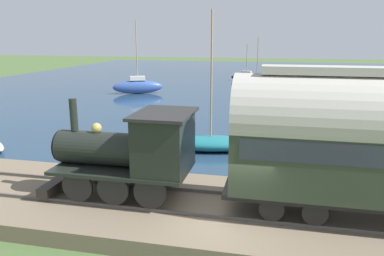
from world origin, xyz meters
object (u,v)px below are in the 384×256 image
at_px(sailboat_teal, 211,143).
at_px(sailboat_brown, 257,83).
at_px(steam_locomotive, 135,149).
at_px(sailboat_black, 246,77).
at_px(sailboat_blue, 138,86).

bearing_deg(sailboat_teal, sailboat_brown, -11.36).
xyz_separation_m(steam_locomotive, sailboat_black, (41.12, -0.69, -1.79)).
height_order(sailboat_teal, sailboat_black, sailboat_teal).
bearing_deg(sailboat_teal, sailboat_black, -7.65).
relative_size(sailboat_brown, sailboat_teal, 0.81).
distance_m(sailboat_teal, sailboat_black, 33.23).
bearing_deg(sailboat_brown, sailboat_blue, 130.18).
height_order(steam_locomotive, sailboat_blue, sailboat_blue).
bearing_deg(sailboat_blue, sailboat_brown, -86.29).
bearing_deg(sailboat_teal, steam_locomotive, 161.94).
relative_size(sailboat_teal, sailboat_black, 1.46).
distance_m(sailboat_brown, sailboat_black, 7.79).
height_order(sailboat_black, sailboat_blue, sailboat_blue).
bearing_deg(steam_locomotive, sailboat_teal, -9.36).
xyz_separation_m(sailboat_black, sailboat_blue, (-14.18, 10.69, 0.23)).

